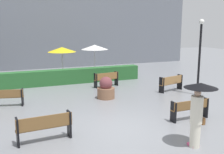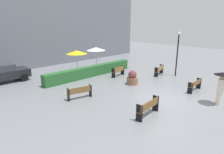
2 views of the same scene
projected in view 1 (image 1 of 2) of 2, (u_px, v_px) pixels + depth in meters
ground_plane at (123, 127)px, 10.15m from camera, size 60.00×60.00×0.00m
bench_far_left at (5, 96)px, 12.61m from camera, size 1.72×0.72×0.83m
bench_near_left at (45, 126)px, 8.73m from camera, size 1.84×0.49×0.93m
bench_back_row at (106, 78)px, 16.73m from camera, size 1.65×0.58×0.91m
bench_far_right at (171, 82)px, 15.58m from camera, size 1.72×0.74×0.91m
bench_near_right at (190, 108)px, 10.81m from camera, size 1.73×0.38×0.84m
pedestrian_with_umbrella at (198, 105)px, 8.20m from camera, size 1.03×1.03×2.08m
planter_pot at (106, 89)px, 14.04m from camera, size 0.92×0.92×1.17m
lamp_post at (200, 50)px, 14.38m from camera, size 0.28×0.28×4.15m
patio_umbrella_yellow at (62, 50)px, 19.27m from camera, size 2.06×2.06×2.28m
patio_umbrella_white at (95, 47)px, 20.15m from camera, size 2.04×2.04×2.38m
hedge_strip at (71, 76)px, 17.70m from camera, size 9.71×0.70×0.97m
building_facade at (48, 2)px, 23.56m from camera, size 28.00×1.20×11.84m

